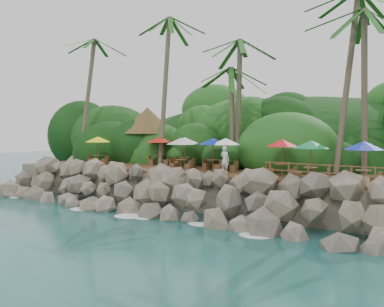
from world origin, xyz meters
The scene contains 12 objects.
ground centered at (0.00, 0.00, 0.00)m, with size 140.00×140.00×0.00m, color #19514F.
land_base centered at (0.00, 16.00, 1.05)m, with size 32.00×25.20×2.10m, color gray.
jungle_hill centered at (0.00, 23.50, 0.00)m, with size 44.80×28.00×15.40m, color #143811.
seawall centered at (0.00, 2.00, 1.15)m, with size 29.00×4.00×2.30m, color gray, non-canonical shape.
terrace centered at (0.00, 6.00, 2.20)m, with size 26.00×5.00×0.20m, color brown.
jungle_foliage centered at (0.00, 15.00, 0.00)m, with size 44.00×16.00×12.00m, color #143811, non-canonical shape.
foam_line centered at (0.00, 0.30, 0.03)m, with size 25.20×0.80×0.06m.
palms centered at (0.99, 8.67, 12.10)m, with size 29.73×6.95×12.79m.
palapa centered at (-7.18, 9.47, 5.79)m, with size 4.80×4.80×4.60m.
dining_clusters centered at (1.89, 5.80, 4.11)m, with size 22.48×5.21×2.18m.
railing centered at (10.34, 3.65, 2.91)m, with size 7.20×0.10×1.00m.
waiter centered at (3.15, 5.19, 3.15)m, with size 0.62×0.41×1.71m, color white.
Camera 1 is at (17.99, -18.57, 5.10)m, focal length 41.74 mm.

